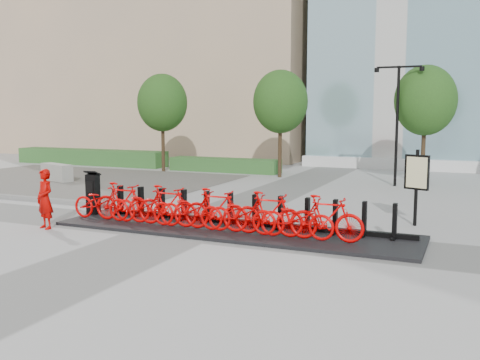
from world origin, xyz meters
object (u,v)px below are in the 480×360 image
at_px(bike_0, 101,202).
at_px(map_sign, 417,176).
at_px(jersey_barrier, 57,172).
at_px(kiosk, 93,193).
at_px(worker_red, 45,199).

distance_m(bike_0, map_sign, 8.76).
bearing_deg(bike_0, jersey_barrier, 49.09).
height_order(bike_0, kiosk, kiosk).
bearing_deg(bike_0, kiosk, 52.61).
relative_size(bike_0, jersey_barrier, 0.93).
height_order(kiosk, jersey_barrier, kiosk).
distance_m(kiosk, map_sign, 9.29).
bearing_deg(map_sign, jersey_barrier, -171.41).
xyz_separation_m(bike_0, map_sign, (8.19, 3.01, 0.82)).
bearing_deg(worker_red, bike_0, 74.43).
bearing_deg(jersey_barrier, bike_0, -21.35).
height_order(worker_red, jersey_barrier, worker_red).
height_order(bike_0, map_sign, map_sign).
height_order(bike_0, worker_red, worker_red).
distance_m(kiosk, jersey_barrier, 9.36).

